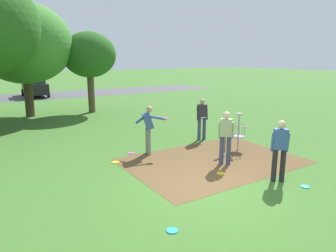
% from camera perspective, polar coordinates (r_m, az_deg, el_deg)
% --- Properties ---
extents(ground_plane, '(160.00, 160.00, 0.00)m').
position_cam_1_polar(ground_plane, '(8.14, 7.41, -11.69)').
color(ground_plane, '#3D6B28').
extents(dirt_tee_pad, '(5.63, 3.94, 0.01)m').
position_cam_1_polar(dirt_tee_pad, '(10.31, 8.36, -6.41)').
color(dirt_tee_pad, brown).
rests_on(dirt_tee_pad, ground).
extents(disc_golf_basket, '(0.98, 0.58, 1.39)m').
position_cam_1_polar(disc_golf_basket, '(11.40, 12.72, -0.83)').
color(disc_golf_basket, '#9E9EA3').
rests_on(disc_golf_basket, ground).
extents(player_foreground_watching, '(0.98, 0.76, 1.71)m').
position_cam_1_polar(player_foreground_watching, '(10.71, -3.65, -0.13)').
color(player_foreground_watching, slate).
rests_on(player_foreground_watching, ground).
extents(player_throwing, '(0.50, 0.44, 1.71)m').
position_cam_1_polar(player_throwing, '(12.68, 6.33, 1.72)').
color(player_throwing, '#384260').
rests_on(player_throwing, ground).
extents(player_waiting_left, '(0.46, 0.45, 1.71)m').
position_cam_1_polar(player_waiting_left, '(8.82, 20.06, -3.76)').
color(player_waiting_left, '#232328').
rests_on(player_waiting_left, ground).
extents(player_waiting_right, '(0.45, 0.45, 1.71)m').
position_cam_1_polar(player_waiting_right, '(9.81, 10.67, -1.62)').
color(player_waiting_right, '#384260').
rests_on(player_waiting_right, ground).
extents(frisbee_near_basket, '(0.22, 0.22, 0.02)m').
position_cam_1_polar(frisbee_near_basket, '(9.01, 24.11, -10.23)').
color(frisbee_near_basket, '#1E93DB').
rests_on(frisbee_near_basket, ground).
extents(frisbee_by_tee, '(0.25, 0.25, 0.02)m').
position_cam_1_polar(frisbee_by_tee, '(11.06, -6.84, -5.03)').
color(frisbee_by_tee, '#E53D99').
rests_on(frisbee_by_tee, ground).
extents(frisbee_mid_grass, '(0.25, 0.25, 0.02)m').
position_cam_1_polar(frisbee_mid_grass, '(9.25, 9.77, -8.68)').
color(frisbee_mid_grass, gold).
rests_on(frisbee_mid_grass, ground).
extents(frisbee_far_left, '(0.26, 0.26, 0.02)m').
position_cam_1_polar(frisbee_far_left, '(10.19, -9.75, -6.66)').
color(frisbee_far_left, gold).
rests_on(frisbee_far_left, ground).
extents(frisbee_scattered_a, '(0.23, 0.23, 0.02)m').
position_cam_1_polar(frisbee_scattered_a, '(6.37, 0.77, -18.85)').
color(frisbee_scattered_a, '#1E93DB').
rests_on(frisbee_scattered_a, ground).
extents(tree_near_left, '(5.28, 5.28, 6.38)m').
position_cam_1_polar(tree_near_left, '(19.35, -25.23, 13.72)').
color(tree_near_left, '#4C3823').
rests_on(tree_near_left, ground).
extents(tree_near_right, '(3.22, 3.22, 4.90)m').
position_cam_1_polar(tree_near_right, '(19.63, -14.43, 12.62)').
color(tree_near_right, brown).
rests_on(tree_near_right, ground).
extents(parking_lot_strip, '(36.00, 6.00, 0.01)m').
position_cam_1_polar(parking_lot_strip, '(29.97, -23.18, 5.13)').
color(parking_lot_strip, '#4C4C51').
rests_on(parking_lot_strip, ground).
extents(parked_car_center_left, '(2.14, 4.29, 1.84)m').
position_cam_1_polar(parked_car_center_left, '(29.60, -23.53, 6.81)').
color(parked_car_center_left, black).
rests_on(parked_car_center_left, ground).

